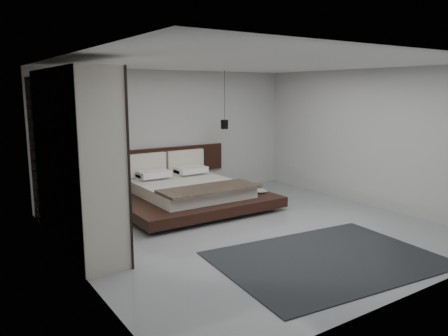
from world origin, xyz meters
TOP-DOWN VIEW (x-y plane):
  - floor at (0.00, 0.00)m, footprint 6.00×6.00m
  - ceiling at (0.00, 0.00)m, footprint 6.00×6.00m
  - wall_back at (0.00, 3.00)m, footprint 6.00×0.00m
  - wall_front at (0.00, -3.00)m, footprint 6.00×0.00m
  - wall_left at (-3.00, 0.00)m, footprint 0.00×6.00m
  - wall_right at (3.00, 0.00)m, footprint 0.00×6.00m
  - lattice_screen at (-2.95, 2.45)m, footprint 0.05×0.90m
  - bed at (-0.20, 1.90)m, footprint 2.99×2.48m
  - book_lower at (1.03, 1.22)m, footprint 0.24×0.30m
  - book_upper at (1.00, 1.18)m, footprint 0.28×0.32m
  - pendant_left at (-1.43, 2.39)m, footprint 0.18×0.18m
  - pendant_right at (1.03, 2.39)m, footprint 0.17×0.17m
  - wardrobe at (-2.70, 0.87)m, footprint 0.64×2.73m
  - rug at (0.04, -1.70)m, footprint 3.28×2.49m

SIDE VIEW (x-z plane):
  - floor at x=0.00m, z-range 0.00..0.00m
  - rug at x=0.04m, z-range 0.00..0.01m
  - book_lower at x=1.03m, z-range 0.28..0.30m
  - bed at x=-0.20m, z-range -0.25..0.86m
  - book_upper at x=1.00m, z-range 0.30..0.32m
  - lattice_screen at x=-2.95m, z-range 0.00..2.60m
  - wardrobe at x=-2.70m, z-range 0.00..2.68m
  - wall_back at x=0.00m, z-range -1.60..4.40m
  - wall_front at x=0.00m, z-range -1.60..4.40m
  - wall_left at x=-3.00m, z-range -1.60..4.40m
  - wall_right at x=3.00m, z-range -1.60..4.40m
  - pendant_right at x=1.03m, z-range 0.97..2.26m
  - pendant_left at x=-1.43m, z-range 1.02..2.28m
  - ceiling at x=0.00m, z-range 2.80..2.80m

